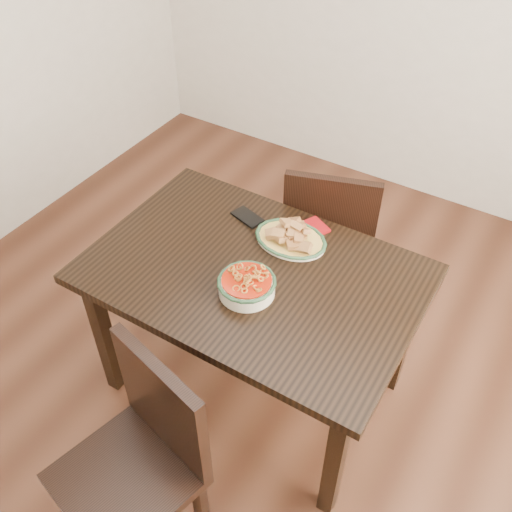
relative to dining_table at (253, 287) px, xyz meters
The scene contains 8 objects.
floor 0.68m from the dining_table, 129.81° to the left, with size 3.50×3.50×0.00m, color #3C1F13.
dining_table is the anchor object (origin of this frame).
chair_far 0.65m from the dining_table, 86.19° to the left, with size 0.53×0.53×0.89m.
chair_near 0.74m from the dining_table, 89.40° to the right, with size 0.51×0.51×0.89m.
fish_plate 0.26m from the dining_table, 79.72° to the left, with size 0.30×0.23×0.11m.
noodle_bowl 0.18m from the dining_table, 69.90° to the right, with size 0.22×0.22×0.08m.
smartphone 0.33m from the dining_table, 126.16° to the left, with size 0.14×0.07×0.01m, color black.
napkin 0.37m from the dining_table, 76.16° to the left, with size 0.11×0.09×0.01m, color maroon.
Camera 1 is at (0.93, -1.45, 2.29)m, focal length 40.00 mm.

